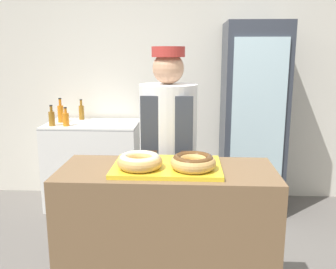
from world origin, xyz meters
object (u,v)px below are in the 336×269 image
Objects in this scene: bottle_orange at (61,113)px; bottle_orange_b at (66,119)px; bottle_amber at (52,118)px; bottle_amber_b at (81,112)px; donut_light_glaze at (140,161)px; brownie_back_right at (188,155)px; brownie_back_left at (149,155)px; beverage_fridge at (252,119)px; chest_freezer at (94,164)px; serving_tray at (167,167)px; donut_chocolate_glaze at (193,161)px; baker_person at (168,159)px.

bottle_orange reaches higher than bottle_orange_b.
bottle_orange is at bearing 82.56° from bottle_amber.
donut_light_glaze is at bearing -65.92° from bottle_amber_b.
brownie_back_left is at bearing 180.00° from brownie_back_right.
chest_freezer is (-1.66, 0.01, -0.51)m from beverage_fridge.
serving_tray is at bearing -113.85° from beverage_fridge.
bottle_amber is at bearing -118.29° from bottle_amber_b.
bottle_amber_b is at bearing 129.70° from chest_freezer.
donut_chocolate_glaze is 2.18m from bottle_amber.
brownie_back_right is 1.98m from chest_freezer.
bottle_amber_b is (-1.18, 1.81, -0.03)m from brownie_back_right.
chest_freezer is (-0.86, 1.20, -0.42)m from baker_person.
bottle_amber_b is (0.17, 0.17, -0.01)m from bottle_orange.
bottle_orange reaches higher than bottle_amber.
donut_chocolate_glaze is at bearing 0.00° from donut_light_glaze.
bottle_amber reaches higher than brownie_back_left.
beverage_fridge is 9.10× the size of bottle_amber.
donut_light_glaze is 0.13× the size of beverage_fridge.
brownie_back_right is 2.00m from bottle_amber.
serving_tray is at bearing -55.06° from bottle_orange_b.
beverage_fridge is (0.63, 1.82, -0.08)m from donut_chocolate_glaze.
bottle_amber is at bearing 128.23° from brownie_back_left.
chest_freezer is 4.30× the size of bottle_amber_b.
bottle_orange is 1.15× the size of bottle_amber_b.
chest_freezer is 3.73× the size of bottle_orange.
baker_person is 0.87× the size of beverage_fridge.
donut_light_glaze is at bearing -116.84° from beverage_fridge.
bottle_amber_b reaches higher than chest_freezer.
serving_tray is 2.44× the size of donut_light_glaze.
donut_light_glaze is 2.16m from bottle_orange.
baker_person is 6.49× the size of bottle_orange.
bottle_amber_b is at bearing 173.42° from beverage_fridge.
bottle_amber is at bearing 139.91° from baker_person.
donut_chocolate_glaze is at bearing -52.84° from bottle_orange_b.
serving_tray is at bearing -55.51° from bottle_orange.
chest_freezer is (-0.77, 1.61, -0.56)m from brownie_back_left.
beverage_fridge reaches higher than baker_person.
beverage_fridge is at bearing 60.84° from brownie_back_left.
brownie_back_left is 1.75m from bottle_orange_b.
brownie_back_left is 0.05× the size of beverage_fridge.
donut_chocolate_glaze is 0.67m from baker_person.
beverage_fridge is at bearing 4.48° from bottle_amber.
bottle_orange reaches higher than brownie_back_right.
bottle_amber is (-0.03, -0.20, -0.02)m from bottle_orange.
donut_light_glaze is at bearing -97.33° from brownie_back_left.
chest_freezer is (-1.04, 1.83, -0.59)m from donut_chocolate_glaze.
bottle_orange_b is (0.12, -0.20, -0.03)m from bottle_orange.
donut_chocolate_glaze is 0.13× the size of beverage_fridge.
bottle_amber is 0.42m from bottle_amber_b.
serving_tray is at bearing -63.22° from chest_freezer.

